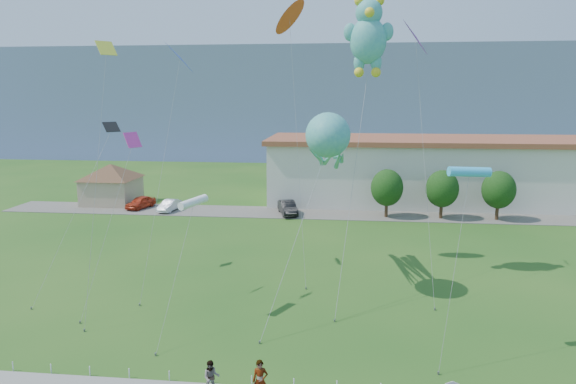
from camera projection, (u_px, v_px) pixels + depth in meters
The scene contains 24 objects.
ground at pixel (237, 370), 25.55m from camera, with size 160.00×160.00×0.00m, color #205116.
parking_strip at pixel (298, 213), 59.74m from camera, with size 70.00×6.00×0.06m, color #59544C.
hill_ridge at pixel (326, 100), 140.52m from camera, with size 160.00×50.00×25.00m, color slate.
pavilion at pixel (111, 180), 64.67m from camera, with size 9.20×9.20×5.00m.
warehouse at pixel (509, 171), 65.03m from camera, with size 61.00×15.00×8.20m.
rope_fence at pixel (231, 379), 24.23m from camera, with size 26.05×0.05×0.50m.
tree_near at pixel (387, 188), 57.09m from camera, with size 3.60×3.60×5.47m.
tree_mid at pixel (442, 189), 56.45m from camera, with size 3.60×3.60×5.47m.
tree_far at pixel (499, 190), 55.82m from camera, with size 3.60×3.60×5.47m.
pedestrian_left at pixel (260, 381), 22.66m from camera, with size 0.69×0.45×1.90m, color gray.
pedestrian_right at pixel (211, 377), 23.25m from camera, with size 0.76×0.59×1.56m, color gray.
parked_car_red at pixel (141, 202), 62.06m from camera, with size 1.72×4.28×1.46m, color #B73016.
parked_car_silver at pixel (169, 205), 60.62m from camera, with size 1.39×3.98×1.31m, color silver.
parked_car_black at pixel (288, 208), 58.80m from camera, with size 1.65×4.74×1.56m, color black.
octopus_kite at pixel (328, 144), 35.18m from camera, with size 4.89×14.99×12.39m.
teddy_bear_kite at pixel (368, 35), 36.93m from camera, with size 3.79×10.84×20.47m.
small_kite_orange at pixel (290, 24), 39.36m from camera, with size 2.83×7.48×20.11m.
small_kite_pink at pixel (127, 159), 33.36m from camera, with size 2.43×5.85×11.03m.
small_kite_blue at pixel (179, 63), 38.42m from camera, with size 1.80×9.16×16.96m.
small_kite_black at pixel (103, 146), 38.22m from camera, with size 2.76×9.34×11.55m.
small_kite_white at pixel (193, 203), 31.11m from camera, with size 0.89×6.88×7.52m.
small_kite_yellow at pixel (103, 84), 31.12m from camera, with size 1.29×5.46×16.75m.
small_kite_purple at pixel (416, 43), 37.74m from camera, with size 1.80×9.31×18.41m.
small_kite_cyan at pixel (469, 173), 26.09m from camera, with size 1.86×4.17×10.07m.
Camera 1 is at (5.08, -23.07, 13.42)m, focal length 32.00 mm.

